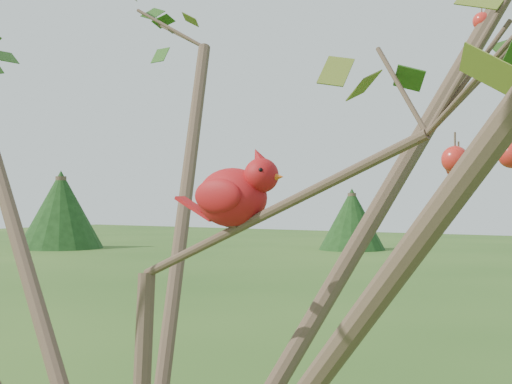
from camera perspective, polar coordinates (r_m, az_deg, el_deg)
crabapple_tree at (r=1.31m, az=-9.81°, el=0.33°), size 2.35×2.05×2.95m
cardinal at (r=1.30m, az=-1.63°, el=-0.19°), size 0.23×0.12×0.16m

